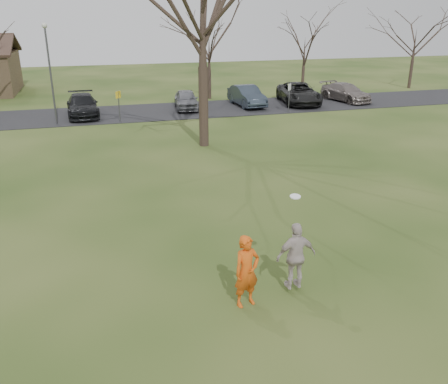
# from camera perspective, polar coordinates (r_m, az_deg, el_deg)

# --- Properties ---
(ground) EXTENTS (120.00, 120.00, 0.00)m
(ground) POSITION_cam_1_polar(r_m,az_deg,el_deg) (12.25, 5.28, -13.09)
(ground) COLOR #1E380F
(ground) RESTS_ON ground
(parking_strip) EXTENTS (62.00, 6.50, 0.04)m
(parking_strip) POSITION_cam_1_polar(r_m,az_deg,el_deg) (35.29, -9.52, 9.50)
(parking_strip) COLOR black
(parking_strip) RESTS_ON ground
(player_defender) EXTENTS (0.77, 0.60, 1.87)m
(player_defender) POSITION_cam_1_polar(r_m,az_deg,el_deg) (11.63, 2.77, -9.58)
(player_defender) COLOR #D34F11
(player_defender) RESTS_ON ground
(car_3) EXTENTS (2.24, 5.15, 1.47)m
(car_3) POSITION_cam_1_polar(r_m,az_deg,el_deg) (34.75, -16.76, 10.01)
(car_3) COLOR black
(car_3) RESTS_ON parking_strip
(car_4) EXTENTS (2.13, 4.27, 1.40)m
(car_4) POSITION_cam_1_polar(r_m,az_deg,el_deg) (35.94, -4.59, 11.09)
(car_4) COLOR slate
(car_4) RESTS_ON parking_strip
(car_5) EXTENTS (1.89, 4.75, 1.54)m
(car_5) POSITION_cam_1_polar(r_m,az_deg,el_deg) (37.13, 2.77, 11.55)
(car_5) COLOR #29333E
(car_5) RESTS_ON parking_strip
(car_6) EXTENTS (3.64, 6.15, 1.60)m
(car_6) POSITION_cam_1_polar(r_m,az_deg,el_deg) (38.55, 9.05, 11.72)
(car_6) COLOR black
(car_6) RESTS_ON parking_strip
(car_7) EXTENTS (2.94, 5.14, 1.40)m
(car_7) POSITION_cam_1_polar(r_m,az_deg,el_deg) (40.46, 14.52, 11.61)
(car_7) COLOR slate
(car_7) RESTS_ON parking_strip
(catching_play) EXTENTS (1.07, 0.58, 2.49)m
(catching_play) POSITION_cam_1_polar(r_m,az_deg,el_deg) (12.20, 8.71, -7.65)
(catching_play) COLOR #B7A8A4
(catching_play) RESTS_ON ground
(lamp_post) EXTENTS (0.34, 0.34, 6.27)m
(lamp_post) POSITION_cam_1_polar(r_m,az_deg,el_deg) (32.12, -20.41, 14.55)
(lamp_post) COLOR #47474C
(lamp_post) RESTS_ON ground
(sign_yellow) EXTENTS (0.35, 0.35, 2.08)m
(sign_yellow) POSITION_cam_1_polar(r_m,az_deg,el_deg) (31.93, -12.63, 10.72)
(sign_yellow) COLOR #47474C
(sign_yellow) RESTS_ON ground
(sign_white) EXTENTS (0.35, 0.35, 2.08)m
(sign_white) POSITION_cam_1_polar(r_m,az_deg,el_deg) (34.74, 7.91, 11.81)
(sign_white) COLOR #47474C
(sign_white) RESTS_ON ground
(big_tree) EXTENTS (9.00, 9.00, 14.00)m
(big_tree) POSITION_cam_1_polar(r_m,az_deg,el_deg) (25.10, -2.68, 21.28)
(big_tree) COLOR #352821
(big_tree) RESTS_ON ground
(small_tree_row) EXTENTS (55.00, 5.90, 8.50)m
(small_tree_row) POSITION_cam_1_polar(r_m,az_deg,el_deg) (40.43, -4.34, 16.69)
(small_tree_row) COLOR #352821
(small_tree_row) RESTS_ON ground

